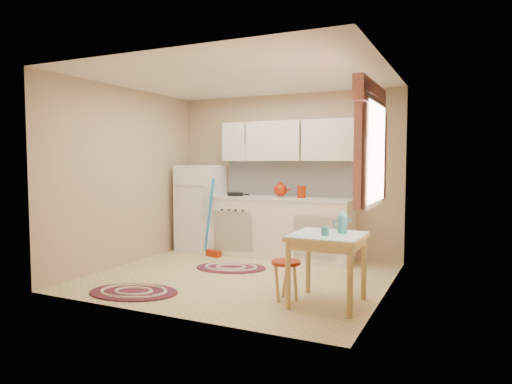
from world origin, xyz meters
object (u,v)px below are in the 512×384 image
base_cabinets (278,228)px  table (327,270)px  fridge (201,208)px  stool (286,280)px

base_cabinets → table: 2.32m
fridge → stool: 2.98m
base_cabinets → table: base_cabinets is taller
table → base_cabinets: bearing=124.8°
fridge → table: (2.67, -1.85, -0.34)m
fridge → stool: (2.24, -1.90, -0.49)m
base_cabinets → table: size_ratio=3.12×
stool → table: bearing=6.4°
stool → base_cabinets: bearing=114.5°
fridge → stool: size_ratio=3.33×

